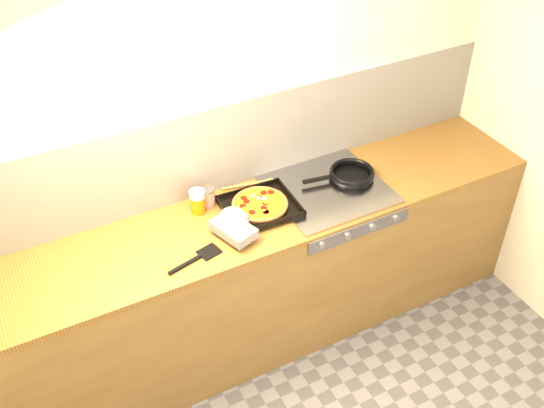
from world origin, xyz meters
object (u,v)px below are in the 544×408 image
juice_glass (198,202)px  pizza_on_tray (252,211)px  tomato_can (208,197)px  frying_pan (351,174)px

juice_glass → pizza_on_tray: bearing=-36.4°
pizza_on_tray → juice_glass: size_ratio=3.75×
pizza_on_tray → tomato_can: bearing=129.4°
pizza_on_tray → juice_glass: bearing=143.6°
pizza_on_tray → frying_pan: size_ratio=1.16×
frying_pan → tomato_can: (-0.78, 0.15, 0.02)m
frying_pan → tomato_can: size_ratio=4.07×
tomato_can → juice_glass: bearing=-158.5°
juice_glass → frying_pan: bearing=-8.6°
frying_pan → juice_glass: size_ratio=3.23×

